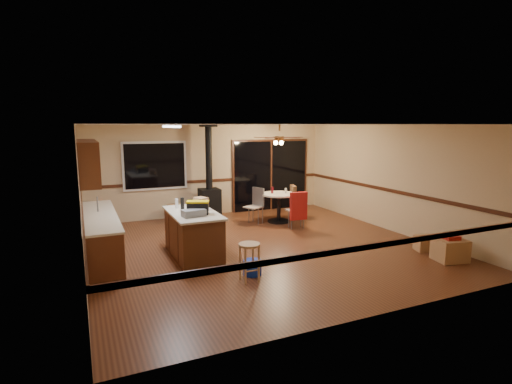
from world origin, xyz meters
TOP-DOWN VIEW (x-y plane):
  - floor at (0.00, 0.00)m, footprint 7.00×7.00m
  - ceiling at (0.00, 0.00)m, footprint 7.00×7.00m
  - wall_back at (0.00, 3.50)m, footprint 7.00×0.00m
  - wall_front at (0.00, -3.50)m, footprint 7.00×0.00m
  - wall_left at (-3.50, 0.00)m, footprint 0.00×7.00m
  - wall_right at (3.50, 0.00)m, footprint 0.00×7.00m
  - chair_rail at (0.00, 0.00)m, footprint 7.00×7.00m
  - window at (-1.60, 3.45)m, footprint 1.72×0.10m
  - sliding_door at (1.90, 3.45)m, footprint 2.52×0.10m
  - lower_cabinets at (-3.20, 0.50)m, footprint 0.60×3.00m
  - countertop at (-3.20, 0.50)m, footprint 0.64×3.04m
  - upper_cabinets at (-3.33, 0.70)m, footprint 0.35×2.00m
  - kitchen_island at (-1.50, 0.00)m, footprint 0.88×1.68m
  - wood_stove at (-0.20, 3.05)m, footprint 0.55×0.50m
  - ceiling_fan at (1.36, 1.84)m, footprint 0.24×0.24m
  - fluorescent_strip at (-1.80, 0.30)m, footprint 0.10×1.20m
  - toolbox_grey at (-1.58, -0.38)m, footprint 0.45×0.28m
  - toolbox_black at (-1.45, -0.22)m, footprint 0.45×0.35m
  - toolbox_yellow_lid at (-1.45, -0.22)m, footprint 0.47×0.37m
  - box_on_island at (-1.18, 0.50)m, footprint 0.29×0.33m
  - bottle_dark at (-1.65, 0.19)m, footprint 0.10×0.10m
  - bottle_pink at (-1.18, 0.07)m, footprint 0.07×0.07m
  - bottle_white at (-1.70, 0.48)m, footprint 0.07×0.07m
  - bar_stool at (-0.99, -1.66)m, footprint 0.45×0.45m
  - blue_bucket at (-0.83, -1.42)m, footprint 0.34×0.34m
  - dining_table at (1.36, 1.84)m, footprint 0.96×0.96m
  - glass_red at (1.21, 1.94)m, footprint 0.08×0.08m
  - glass_cream at (1.54, 1.79)m, footprint 0.07×0.07m
  - chair_left at (0.76, 1.99)m, footprint 0.53×0.53m
  - chair_near at (1.45, 0.96)m, footprint 0.45×0.49m
  - chair_right at (1.89, 1.95)m, footprint 0.56×0.54m
  - box_under_window at (-1.07, 3.10)m, footprint 0.57×0.46m
  - box_corner_a at (2.95, -2.29)m, footprint 0.64×0.58m
  - box_corner_b at (3.00, -1.63)m, footprint 0.46×0.43m
  - box_small_red at (2.95, -2.29)m, footprint 0.32×0.28m

SIDE VIEW (x-z plane):
  - floor at x=0.00m, z-range 0.00..0.00m
  - blue_bucket at x=-0.83m, z-range 0.00..0.27m
  - box_corner_b at x=3.00m, z-range 0.00..0.31m
  - box_corner_a at x=2.95m, z-range 0.00..0.42m
  - box_under_window at x=-1.07m, z-range 0.00..0.44m
  - bar_stool at x=-0.99m, z-range 0.00..0.65m
  - lower_cabinets at x=-3.20m, z-range 0.00..0.86m
  - kitchen_island at x=-1.50m, z-range 0.00..0.90m
  - box_small_red at x=2.95m, z-range 0.42..0.50m
  - dining_table at x=1.36m, z-range 0.14..0.92m
  - chair_left at x=0.76m, z-range 0.33..0.85m
  - chair_near at x=1.45m, z-range 0.25..0.95m
  - chair_right at x=1.89m, z-range 0.25..0.95m
  - wood_stove at x=-0.20m, z-range -0.53..1.99m
  - glass_cream at x=1.54m, z-range 0.78..0.92m
  - glass_red at x=1.21m, z-range 0.78..0.95m
  - countertop at x=-3.20m, z-range 0.86..0.90m
  - toolbox_grey at x=-1.58m, z-range 0.90..1.03m
  - box_on_island at x=-1.18m, z-range 0.90..1.09m
  - bottle_white at x=-1.70m, z-range 0.90..1.10m
  - chair_rail at x=0.00m, z-range 0.96..1.04m
  - bottle_pink at x=-1.18m, z-range 0.90..1.11m
  - toolbox_black at x=-1.45m, z-range 0.90..1.12m
  - bottle_dark at x=-1.65m, z-range 0.90..1.16m
  - sliding_door at x=1.90m, z-range 0.00..2.10m
  - toolbox_yellow_lid at x=-1.45m, z-range 1.12..1.16m
  - wall_back at x=0.00m, z-range -2.20..4.80m
  - wall_front at x=0.00m, z-range -2.20..4.80m
  - wall_left at x=-3.50m, z-range -2.20..4.80m
  - wall_right at x=3.50m, z-range -2.20..4.80m
  - window at x=-1.60m, z-range 0.84..2.16m
  - upper_cabinets at x=-3.33m, z-range 1.50..2.30m
  - ceiling_fan at x=1.36m, z-range 1.94..2.49m
  - fluorescent_strip at x=-1.80m, z-range 2.54..2.58m
  - ceiling at x=0.00m, z-range 2.60..2.60m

